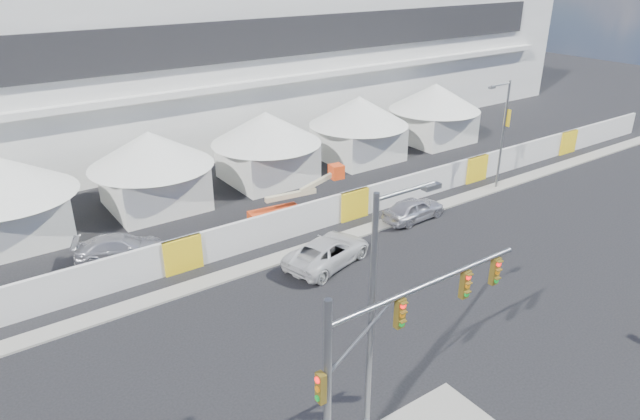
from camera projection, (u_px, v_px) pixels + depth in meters
ground at (454, 370)px, 24.10m from camera, size 160.00×160.00×0.00m
far_curb at (512, 182)px, 43.94m from camera, size 80.00×1.20×0.12m
stadium at (206, 29)px, 55.82m from camera, size 80.00×24.80×21.98m
tent_row at (212, 152)px, 41.00m from camera, size 53.40×8.40×5.40m
hoarding_fence at (353, 204)px, 37.68m from camera, size 70.00×0.25×2.00m
scaffold_tower at (496, 42)px, 72.75m from camera, size 4.40×4.40×12.00m
sedan_silver at (414, 209)px, 37.54m from camera, size 2.06×4.63×1.55m
pickup_curb at (328, 251)px, 32.12m from camera, size 4.03×6.13×1.57m
lot_car_c at (121, 248)px, 32.64m from camera, size 3.72×5.45×1.47m
traffic_mast at (373, 368)px, 18.01m from camera, size 8.39×0.70×7.16m
streetlight_median at (378, 310)px, 18.17m from camera, size 2.66×0.27×9.63m
streetlight_curb at (502, 128)px, 40.97m from camera, size 2.40×0.54×8.09m
boom_lift at (284, 210)px, 37.08m from camera, size 6.74×1.89×3.38m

